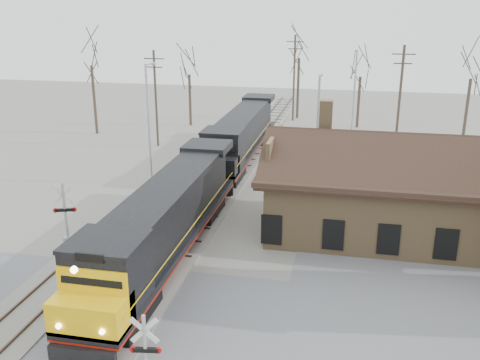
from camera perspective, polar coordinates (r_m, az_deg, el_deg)
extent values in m
plane|color=gray|center=(25.97, -11.94, -13.76)|extent=(140.00, 140.00, 0.00)
cube|color=slate|center=(25.96, -11.95, -13.74)|extent=(60.00, 9.00, 0.03)
cube|color=gray|center=(38.68, -3.16, -2.22)|extent=(3.40, 90.00, 0.12)
cube|color=#473323|center=(38.82, -4.18, -1.99)|extent=(0.08, 90.00, 0.14)
cube|color=#473323|center=(38.47, -2.12, -2.15)|extent=(0.08, 90.00, 0.14)
cube|color=gray|center=(40.03, -9.39, -1.73)|extent=(3.40, 90.00, 0.12)
cube|color=#473323|center=(40.25, -10.36, -1.50)|extent=(0.08, 90.00, 0.14)
cube|color=#473323|center=(39.74, -8.44, -1.66)|extent=(0.08, 90.00, 0.14)
cube|color=#906F4A|center=(34.08, 15.32, -2.29)|extent=(14.00, 8.00, 4.00)
cube|color=black|center=(33.42, 15.62, 1.08)|extent=(15.20, 9.20, 0.30)
cube|color=black|center=(30.94, 15.99, 1.61)|extent=(15.00, 4.71, 2.66)
cube|color=black|center=(35.37, 15.56, 3.71)|extent=(15.00, 4.71, 2.66)
cube|color=#906F4A|center=(34.17, 9.14, 6.58)|extent=(0.80, 0.80, 2.20)
cube|color=black|center=(25.23, -12.58, -13.39)|extent=(2.49, 3.98, 1.00)
cube|color=black|center=(36.13, -4.25, -2.94)|extent=(2.49, 3.98, 1.00)
cube|color=black|center=(30.14, -7.68, -5.89)|extent=(2.99, 19.92, 0.35)
cube|color=maroon|center=(30.23, -7.66, -6.26)|extent=(3.01, 19.92, 0.12)
cube|color=black|center=(30.64, -7.04, -2.32)|extent=(2.59, 14.45, 2.79)
cube|color=black|center=(23.38, -13.87, -9.60)|extent=(2.99, 2.79, 2.79)
cube|color=yellow|center=(22.50, -15.58, -13.43)|extent=(2.99, 1.79, 1.39)
cube|color=black|center=(22.60, -16.43, -17.91)|extent=(2.79, 0.25, 1.00)
cylinder|color=#FFF2CC|center=(20.67, -17.29, -9.14)|extent=(0.28, 0.10, 0.28)
cube|color=black|center=(42.94, -1.51, 0.60)|extent=(2.49, 3.98, 1.00)
cube|color=black|center=(55.15, 1.60, 4.62)|extent=(2.49, 3.98, 1.00)
cube|color=black|center=(48.79, 0.24, 3.76)|extent=(2.99, 19.92, 0.35)
cube|color=maroon|center=(48.85, 0.24, 3.52)|extent=(3.01, 19.92, 0.12)
cube|color=black|center=(49.62, 0.53, 5.84)|extent=(2.59, 14.45, 2.79)
cube|color=black|center=(41.44, -1.82, 3.32)|extent=(2.99, 2.79, 2.79)
cube|color=black|center=(40.10, -2.38, 1.53)|extent=(2.99, 1.79, 1.39)
cube|color=black|center=(39.64, -2.71, -0.95)|extent=(2.79, 0.25, 1.00)
cube|color=silver|center=(18.78, -10.18, -15.51)|extent=(1.00, 0.19, 1.00)
cube|color=silver|center=(18.78, -10.18, -15.51)|extent=(1.00, 0.19, 1.00)
cube|color=black|center=(19.22, -10.05, -17.41)|extent=(0.88, 0.28, 0.14)
cylinder|color=#B20C0C|center=(19.31, -11.35, -17.30)|extent=(0.24, 0.11, 0.23)
cylinder|color=#B20C0C|center=(19.13, -8.73, -17.52)|extent=(0.24, 0.11, 0.23)
cylinder|color=#A5A8AD|center=(31.01, -18.05, -4.20)|extent=(0.16, 0.16, 4.44)
cube|color=silver|center=(30.47, -18.34, -1.50)|extent=(1.11, 0.42, 1.16)
cube|color=silver|center=(30.47, -18.34, -1.50)|extent=(1.11, 0.42, 1.16)
cube|color=black|center=(30.77, -18.18, -3.05)|extent=(0.99, 0.47, 0.17)
cylinder|color=#B20C0C|center=(30.67, -17.26, -3.03)|extent=(0.28, 0.16, 0.27)
cylinder|color=#B20C0C|center=(30.87, -19.09, -3.08)|extent=(0.28, 0.16, 0.27)
cube|color=#A5A8AD|center=(31.48, -17.84, -6.26)|extent=(0.44, 0.33, 0.56)
cylinder|color=#A5A8AD|center=(41.74, -9.71, 5.71)|extent=(0.18, 0.18, 9.37)
cylinder|color=#A5A8AD|center=(41.84, -9.60, 12.12)|extent=(0.12, 1.80, 0.12)
cube|color=#A5A8AD|center=(42.59, -9.20, 12.11)|extent=(0.25, 0.50, 0.12)
cylinder|color=#A5A8AD|center=(40.71, 8.23, 4.94)|extent=(0.18, 0.18, 8.65)
cylinder|color=#A5A8AD|center=(40.85, 8.60, 11.00)|extent=(0.12, 1.80, 0.12)
cube|color=#A5A8AD|center=(41.65, 8.66, 11.00)|extent=(0.25, 0.50, 0.12)
cylinder|color=#A5A8AD|center=(54.62, 12.05, 8.51)|extent=(0.18, 0.18, 9.34)
cylinder|color=#A5A8AD|center=(54.96, 12.38, 13.35)|extent=(0.12, 1.80, 0.12)
cube|color=#A5A8AD|center=(55.77, 12.38, 13.32)|extent=(0.25, 0.50, 0.12)
cylinder|color=#382D23|center=(53.45, -8.96, 8.51)|extent=(0.24, 0.24, 9.39)
cube|color=#382D23|center=(52.94, -9.18, 12.66)|extent=(2.00, 0.10, 0.10)
cube|color=#382D23|center=(53.02, -9.13, 11.80)|extent=(1.60, 0.10, 0.10)
cylinder|color=#382D23|center=(65.08, 5.78, 10.71)|extent=(0.24, 0.24, 10.15)
cube|color=#382D23|center=(64.66, 5.91, 14.47)|extent=(2.00, 0.10, 0.10)
cube|color=#382D23|center=(64.72, 5.88, 13.76)|extent=(1.60, 0.10, 0.10)
cylinder|color=#382D23|center=(50.27, 16.62, 7.83)|extent=(0.24, 0.24, 10.22)
cube|color=#382D23|center=(49.72, 17.08, 12.71)|extent=(2.00, 0.10, 0.10)
cube|color=#382D23|center=(49.79, 16.99, 11.80)|extent=(1.60, 0.10, 0.10)
cylinder|color=#382D23|center=(60.42, -15.27, 8.24)|extent=(0.32, 0.32, 7.37)
cylinder|color=#382D23|center=(62.83, -5.35, 8.48)|extent=(0.32, 0.32, 5.88)
cylinder|color=#382D23|center=(66.93, 6.21, 9.68)|extent=(0.32, 0.32, 7.32)
cylinder|color=#382D23|center=(62.98, 12.53, 8.10)|extent=(0.32, 0.32, 5.78)
cylinder|color=#382D23|center=(59.32, 23.01, 6.80)|extent=(0.32, 0.32, 6.47)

